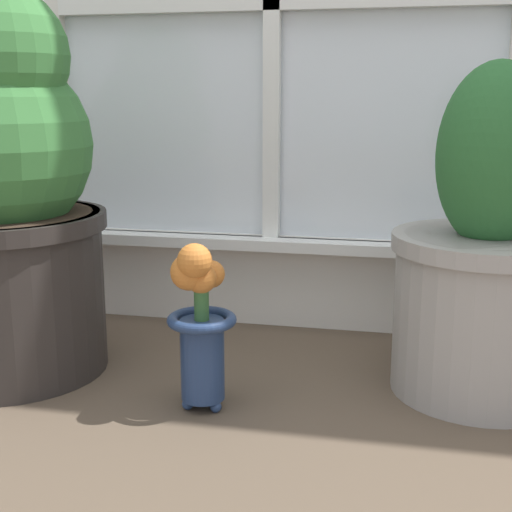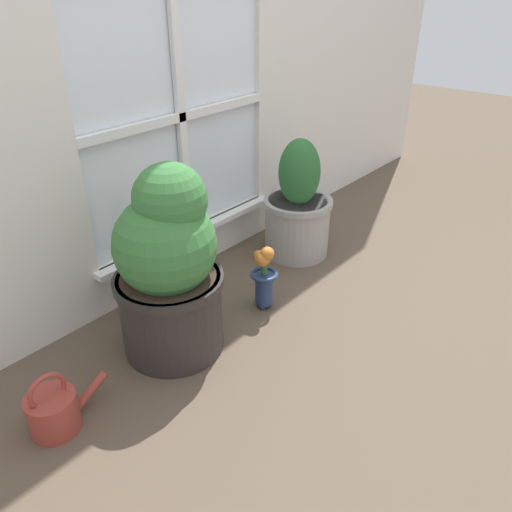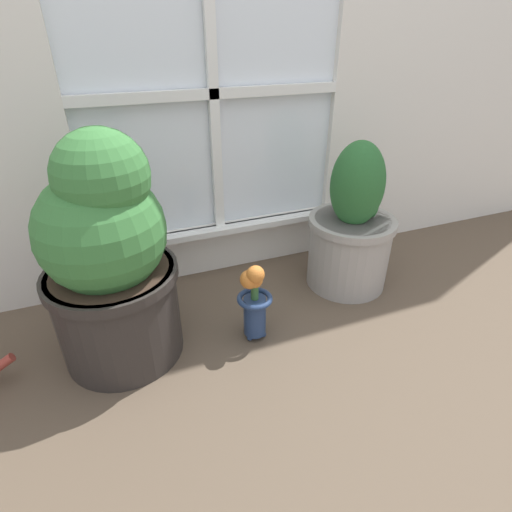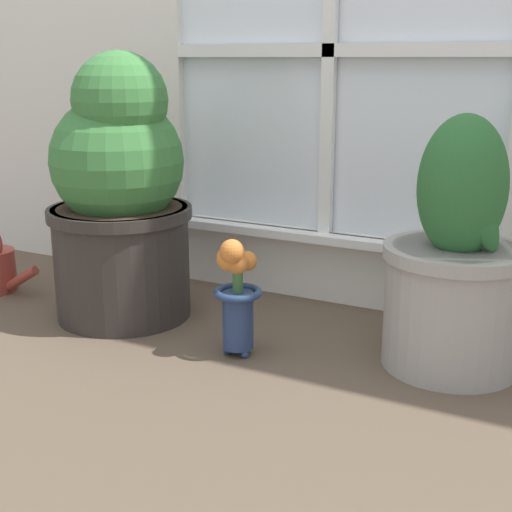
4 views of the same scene
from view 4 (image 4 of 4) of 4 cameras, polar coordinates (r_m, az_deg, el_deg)
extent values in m
plane|color=brown|center=(1.68, -2.08, -9.02)|extent=(10.00, 10.00, 0.00)
cube|color=silver|center=(2.13, 5.61, -0.71)|extent=(0.98, 0.05, 0.21)
cube|color=white|center=(2.05, 6.21, 16.05)|extent=(0.98, 0.02, 1.02)
cube|color=white|center=(2.03, 5.91, 16.06)|extent=(0.04, 0.02, 1.02)
cube|color=white|center=(2.03, 5.91, 16.06)|extent=(0.98, 0.02, 0.04)
cube|color=white|center=(2.06, 5.20, 1.45)|extent=(1.04, 0.06, 0.02)
cylinder|color=#2D2826|center=(2.00, -10.64, -0.47)|extent=(0.37, 0.37, 0.31)
cylinder|color=#2D2826|center=(1.97, -10.84, 3.44)|extent=(0.39, 0.39, 0.03)
cylinder|color=#38281E|center=(1.96, -10.85, 3.74)|extent=(0.34, 0.34, 0.01)
sphere|color=#387538|center=(1.94, -11.05, 7.47)|extent=(0.36, 0.36, 0.36)
sphere|color=#387538|center=(1.90, -10.84, 12.16)|extent=(0.25, 0.25, 0.25)
ellipsoid|color=#387538|center=(1.91, -7.96, 6.96)|extent=(0.09, 0.17, 0.28)
cylinder|color=#9E9993|center=(1.71, 15.48, -3.94)|extent=(0.31, 0.31, 0.29)
cylinder|color=#9E9993|center=(1.67, 15.80, 0.28)|extent=(0.33, 0.33, 0.03)
cylinder|color=#38281E|center=(1.67, 15.82, 0.59)|extent=(0.29, 0.29, 0.01)
ellipsoid|color=#28602D|center=(1.64, 16.18, 5.34)|extent=(0.20, 0.20, 0.32)
ellipsoid|color=#28602D|center=(1.60, 17.81, 2.71)|extent=(0.10, 0.12, 0.17)
sphere|color=navy|center=(1.78, -0.99, -7.24)|extent=(0.02, 0.02, 0.02)
sphere|color=navy|center=(1.75, -2.33, -7.55)|extent=(0.02, 0.02, 0.02)
sphere|color=navy|center=(1.73, -0.96, -7.84)|extent=(0.02, 0.02, 0.02)
cylinder|color=navy|center=(1.72, -1.45, -5.15)|extent=(0.07, 0.07, 0.14)
torus|color=navy|center=(1.70, -1.46, -2.94)|extent=(0.12, 0.12, 0.02)
cylinder|color=#386633|center=(1.69, -1.47, -1.70)|extent=(0.02, 0.02, 0.08)
sphere|color=orange|center=(1.68, -1.48, -0.59)|extent=(0.05, 0.05, 0.05)
sphere|color=orange|center=(1.70, -0.71, -0.39)|extent=(0.05, 0.05, 0.05)
sphere|color=orange|center=(1.68, -2.15, -0.21)|extent=(0.06, 0.06, 0.06)
sphere|color=orange|center=(1.66, -1.95, 0.37)|extent=(0.06, 0.06, 0.06)
cylinder|color=#99382D|center=(2.26, -18.23, -1.72)|extent=(0.13, 0.03, 0.09)
camera|label=1|loc=(0.58, -26.91, -2.93)|focal=50.00mm
camera|label=2|loc=(2.22, -58.36, 22.65)|focal=35.00mm
camera|label=3|loc=(1.26, -45.27, 21.96)|focal=28.00mm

